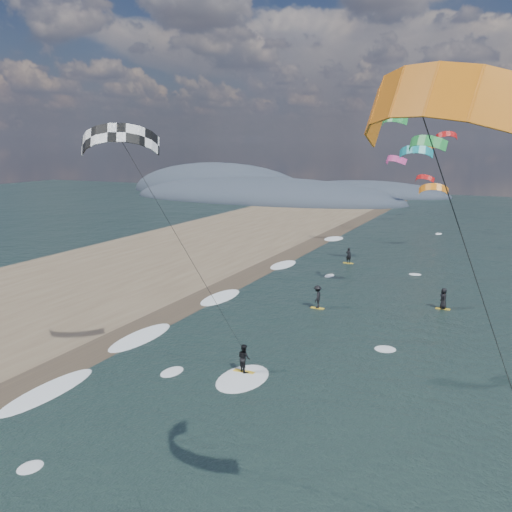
% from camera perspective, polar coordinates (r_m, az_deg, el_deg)
% --- Properties ---
extents(ground, '(260.00, 260.00, 0.00)m').
position_cam_1_polar(ground, '(22.84, -11.33, -23.55)').
color(ground, black).
rests_on(ground, ground).
extents(wet_sand_strip, '(3.00, 240.00, 0.00)m').
position_cam_1_polar(wet_sand_strip, '(36.56, -17.50, -9.91)').
color(wet_sand_strip, '#382D23').
rests_on(wet_sand_strip, ground).
extents(coastal_hills, '(80.00, 41.00, 15.00)m').
position_cam_1_polar(coastal_hills, '(135.64, 0.13, 6.04)').
color(coastal_hills, '#3D4756').
rests_on(coastal_hills, ground).
extents(kitesurfer_near_a, '(7.86, 9.11, 15.00)m').
position_cam_1_polar(kitesurfer_near_a, '(12.90, 19.34, 2.93)').
color(kitesurfer_near_a, yellow).
rests_on(kitesurfer_near_a, ground).
extents(kitesurfer_near_b, '(7.04, 8.90, 14.37)m').
position_cam_1_polar(kitesurfer_near_b, '(28.35, -9.31, 3.64)').
color(kitesurfer_near_b, yellow).
rests_on(kitesurfer_near_b, ground).
extents(far_kitesurfers, '(12.49, 18.18, 1.86)m').
position_cam_1_polar(far_kitesurfers, '(48.12, 10.07, -3.25)').
color(far_kitesurfers, yellow).
rests_on(far_kitesurfers, ground).
extents(bg_kite_field, '(12.51, 65.50, 9.67)m').
position_cam_1_polar(bg_kite_field, '(77.28, 16.18, 9.80)').
color(bg_kite_field, orange).
rests_on(bg_kite_field, ground).
extents(shoreline_surf, '(2.40, 79.40, 0.11)m').
position_cam_1_polar(shoreline_surf, '(39.26, -11.50, -8.11)').
color(shoreline_surf, white).
rests_on(shoreline_surf, ground).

